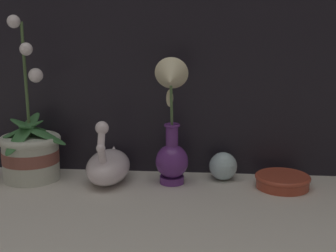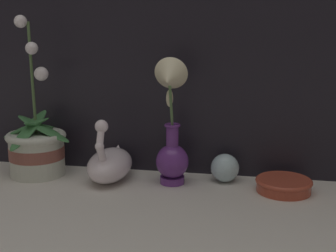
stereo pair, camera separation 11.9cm
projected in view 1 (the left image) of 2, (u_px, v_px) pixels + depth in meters
The scene contains 6 objects.
ground_plane at pixel (149, 198), 1.13m from camera, with size 2.80×2.80×0.00m, color beige.
orchid_potted_plant at pixel (30, 150), 1.25m from camera, with size 0.21×0.21×0.43m.
swan_figurine at pixel (108, 165), 1.23m from camera, with size 0.11×0.20×0.18m.
blue_vase at pixel (171, 134), 1.19m from camera, with size 0.09×0.13×0.33m.
glass_sphere at pixel (223, 166), 1.25m from camera, with size 0.08×0.08×0.08m.
amber_dish at pixel (282, 180), 1.20m from camera, with size 0.14×0.14×0.03m.
Camera 1 is at (0.13, -1.06, 0.42)m, focal length 50.00 mm.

